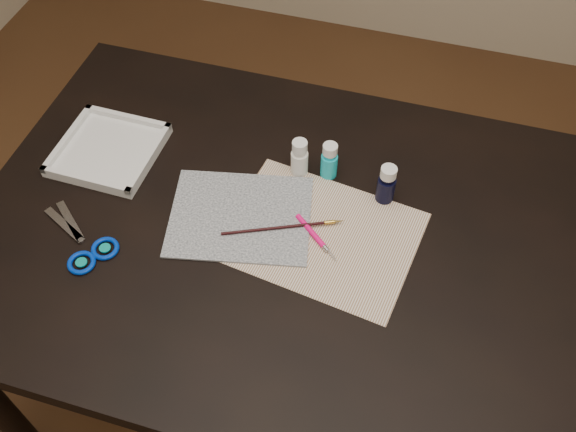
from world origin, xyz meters
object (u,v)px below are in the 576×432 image
(canvas, at_px, (240,216))
(paint_bottle_white, at_px, (300,157))
(scissors, at_px, (73,237))
(paint_bottle_cyan, at_px, (329,160))
(paper, at_px, (321,235))
(paint_bottle_navy, at_px, (387,184))
(palette_tray, at_px, (108,150))

(canvas, bearing_deg, paint_bottle_white, 62.24)
(canvas, distance_m, scissors, 0.34)
(paint_bottle_white, bearing_deg, paint_bottle_cyan, 9.94)
(paper, relative_size, scissors, 1.75)
(scissors, bearing_deg, paper, -136.32)
(canvas, relative_size, paint_bottle_navy, 3.10)
(paper, xyz_separation_m, palette_tray, (-0.51, 0.09, 0.01))
(palette_tray, bearing_deg, scissors, -81.37)
(paint_bottle_navy, distance_m, scissors, 0.64)
(paint_bottle_navy, xyz_separation_m, scissors, (-0.58, -0.28, -0.04))
(canvas, height_order, palette_tray, palette_tray)
(paint_bottle_white, distance_m, scissors, 0.49)
(canvas, height_order, paint_bottle_cyan, paint_bottle_cyan)
(paper, xyz_separation_m, paint_bottle_navy, (0.10, 0.13, 0.05))
(canvas, bearing_deg, scissors, -154.37)
(paint_bottle_cyan, bearing_deg, canvas, -130.96)
(canvas, distance_m, paint_bottle_cyan, 0.22)
(scissors, height_order, palette_tray, palette_tray)
(paper, relative_size, paint_bottle_navy, 4.06)
(paper, xyz_separation_m, paint_bottle_cyan, (-0.03, 0.16, 0.04))
(paint_bottle_white, xyz_separation_m, paint_bottle_cyan, (0.06, 0.01, -0.00))
(paper, relative_size, paint_bottle_cyan, 4.29)
(paper, xyz_separation_m, paint_bottle_white, (-0.09, 0.15, 0.04))
(scissors, xyz_separation_m, palette_tray, (-0.04, 0.23, 0.01))
(paper, height_order, paint_bottle_navy, paint_bottle_navy)
(paint_bottle_white, xyz_separation_m, paint_bottle_navy, (0.19, -0.02, 0.00))
(paint_bottle_white, height_order, palette_tray, paint_bottle_white)
(canvas, height_order, paint_bottle_navy, paint_bottle_navy)
(paint_bottle_white, bearing_deg, palette_tray, -170.88)
(paint_bottle_cyan, bearing_deg, paint_bottle_white, -170.06)
(paint_bottle_cyan, bearing_deg, scissors, -145.14)
(scissors, bearing_deg, paint_bottle_navy, -127.93)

